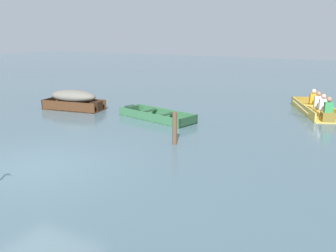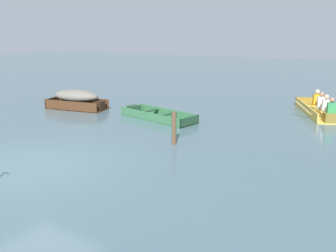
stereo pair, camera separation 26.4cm
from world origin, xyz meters
The scene contains 5 objects.
ground_plane centered at (0.00, 0.00, 0.00)m, with size 80.00×80.00×0.00m, color #47606B.
skiff_dark_varnish_near_moored centered at (-3.91, 5.65, 0.47)m, with size 2.63×1.37×0.82m.
skiff_green_mid_moored centered at (-0.17, 5.87, 0.11)m, with size 3.25×1.67×0.32m.
rowboat_yellow_with_crew centered at (5.02, 9.61, 0.23)m, with size 2.60×3.60×0.92m.
mooring_post centered at (2.07, 3.38, 0.48)m, with size 0.14×0.14×0.95m, color brown.
Camera 1 is at (7.03, -5.73, 3.18)m, focal length 40.00 mm.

